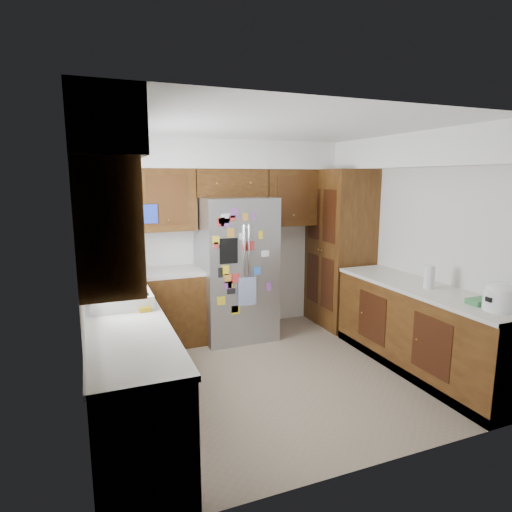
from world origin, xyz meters
The scene contains 12 objects.
floor centered at (0.00, 0.00, 0.00)m, with size 3.60×3.60×0.00m, color gray.
room_shell centered at (-0.11, 0.36, 1.82)m, with size 3.64×3.24×2.52m.
left_counter_run centered at (-1.36, 0.03, 0.43)m, with size 1.36×3.20×0.92m.
right_counter_run centered at (1.50, -0.47, 0.42)m, with size 0.63×2.25×0.92m.
pantry centered at (1.50, 1.15, 1.07)m, with size 0.60×0.90×2.15m, color #3D1F0B.
fridge centered at (0.00, 1.20, 0.90)m, with size 0.90×0.79×1.80m.
bridge_cabinet centered at (0.00, 1.43, 1.98)m, with size 0.96×0.34×0.35m, color #3D1F0B.
fridge_top_items centered at (-0.13, 1.39, 2.27)m, with size 0.71×0.30×0.27m.
sink_assembly centered at (-1.50, 0.10, 0.99)m, with size 0.52×0.74×0.37m.
left_counter_clutter centered at (-1.45, 0.84, 1.05)m, with size 0.36×0.93×0.38m.
rice_cooker centered at (1.50, -1.35, 1.05)m, with size 0.29×0.28×0.25m.
paper_towel centered at (1.49, -0.54, 1.04)m, with size 0.11×0.11×0.24m, color white.
Camera 1 is at (-1.74, -3.84, 2.04)m, focal length 30.00 mm.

